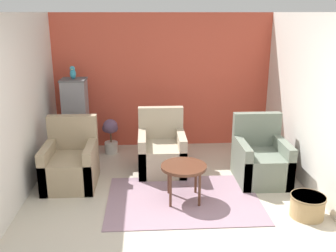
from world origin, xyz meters
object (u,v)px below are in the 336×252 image
(armchair_middle, at_px, (162,152))
(wicker_basket, at_px, (307,205))
(armchair_left, at_px, (71,164))
(armchair_right, at_px, (261,161))
(parrot, at_px, (73,73))
(potted_plant, at_px, (111,134))
(birdcage, at_px, (76,120))
(coffee_table, at_px, (184,169))

(armchair_middle, xyz_separation_m, wicker_basket, (1.77, -1.57, -0.16))
(armchair_left, relative_size, armchair_right, 1.00)
(armchair_right, height_order, wicker_basket, armchair_right)
(parrot, distance_m, wicker_basket, 4.20)
(armchair_right, bearing_deg, parrot, 157.86)
(parrot, bearing_deg, armchair_middle, -26.90)
(armchair_left, height_order, potted_plant, armchair_left)
(birdcage, xyz_separation_m, wicker_basket, (3.23, -2.31, -0.50))
(potted_plant, xyz_separation_m, wicker_basket, (2.66, -2.41, -0.22))
(parrot, bearing_deg, armchair_right, -22.14)
(coffee_table, bearing_deg, armchair_middle, 103.61)
(coffee_table, bearing_deg, armchair_right, 25.43)
(armchair_left, xyz_separation_m, wicker_basket, (3.13, -1.13, -0.16))
(wicker_basket, bearing_deg, armchair_middle, 138.41)
(parrot, bearing_deg, wicker_basket, -35.56)
(armchair_right, relative_size, birdcage, 0.71)
(armchair_right, relative_size, parrot, 4.37)
(parrot, xyz_separation_m, wicker_basket, (3.23, -2.31, -1.34))
(potted_plant, bearing_deg, coffee_table, -58.72)
(coffee_table, distance_m, parrot, 2.69)
(armchair_middle, bearing_deg, potted_plant, 136.76)
(armchair_left, bearing_deg, coffee_table, -20.60)
(armchair_right, relative_size, wicker_basket, 2.26)
(coffee_table, relative_size, potted_plant, 0.97)
(armchair_right, distance_m, birdcage, 3.21)
(armchair_right, xyz_separation_m, wicker_basket, (0.28, -1.11, -0.16))
(armchair_middle, xyz_separation_m, potted_plant, (-0.89, 0.84, 0.06))
(armchair_right, distance_m, armchair_middle, 1.56)
(potted_plant, distance_m, wicker_basket, 3.59)
(coffee_table, relative_size, birdcage, 0.44)
(wicker_basket, bearing_deg, parrot, 144.44)
(armchair_right, height_order, armchair_middle, same)
(armchair_middle, relative_size, birdcage, 0.71)
(coffee_table, bearing_deg, parrot, 133.86)
(coffee_table, height_order, birdcage, birdcage)
(armchair_right, bearing_deg, birdcage, 157.89)
(birdcage, relative_size, parrot, 6.18)
(birdcage, bearing_deg, armchair_middle, -26.84)
(armchair_middle, bearing_deg, wicker_basket, -41.59)
(armchair_right, distance_m, wicker_basket, 1.15)
(armchair_middle, height_order, potted_plant, armchair_middle)
(armchair_middle, bearing_deg, birdcage, 153.16)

